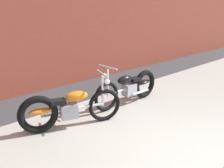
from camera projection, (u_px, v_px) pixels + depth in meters
The scene contains 3 objects.
sidewalk_slab at pixel (128, 129), 4.56m from camera, with size 36.00×3.50×0.01m, color #9E998E.
motorcycle_orange at pixel (65, 109), 4.49m from camera, with size 1.92×0.89×1.03m.
motorcycle_black at pixel (132, 87), 5.78m from camera, with size 2.01×0.58×1.03m.
Camera 1 is at (-3.01, -1.05, 2.19)m, focal length 37.99 mm.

